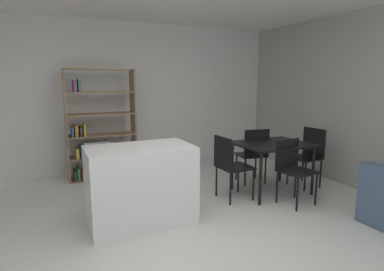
% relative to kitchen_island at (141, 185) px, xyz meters
% --- Properties ---
extents(ground_plane, '(8.70, 8.70, 0.00)m').
position_rel_kitchen_island_xyz_m(ground_plane, '(0.31, -0.65, -0.47)').
color(ground_plane, silver).
extents(back_partition, '(6.34, 0.06, 2.75)m').
position_rel_kitchen_island_xyz_m(back_partition, '(0.31, 2.46, 0.91)').
color(back_partition, white).
rests_on(back_partition, ground_plane).
extents(kitchen_island, '(1.22, 0.71, 0.93)m').
position_rel_kitchen_island_xyz_m(kitchen_island, '(0.00, 0.00, 0.00)').
color(kitchen_island, white).
rests_on(kitchen_island, ground_plane).
extents(open_bookshelf, '(1.15, 0.36, 1.89)m').
position_rel_kitchen_island_xyz_m(open_bookshelf, '(-0.21, 2.05, 0.32)').
color(open_bookshelf, '#997551').
rests_on(open_bookshelf, ground_plane).
extents(dining_table, '(1.08, 0.84, 0.77)m').
position_rel_kitchen_island_xyz_m(dining_table, '(2.10, 0.19, 0.22)').
color(dining_table, black).
rests_on(dining_table, ground_plane).
extents(dining_chair_near, '(0.48, 0.46, 0.88)m').
position_rel_kitchen_island_xyz_m(dining_chair_near, '(2.09, -0.26, 0.07)').
color(dining_chair_near, black).
rests_on(dining_chair_near, ground_plane).
extents(dining_chair_island_side, '(0.46, 0.45, 0.92)m').
position_rel_kitchen_island_xyz_m(dining_chair_island_side, '(1.34, 0.19, 0.09)').
color(dining_chair_island_side, black).
rests_on(dining_chair_island_side, ground_plane).
extents(dining_chair_window_side, '(0.44, 0.45, 0.94)m').
position_rel_kitchen_island_xyz_m(dining_chair_window_side, '(2.85, 0.20, 0.09)').
color(dining_chair_window_side, black).
rests_on(dining_chair_window_side, ground_plane).
extents(dining_chair_far, '(0.48, 0.46, 0.92)m').
position_rel_kitchen_island_xyz_m(dining_chair_far, '(2.09, 0.64, 0.09)').
color(dining_chair_far, black).
rests_on(dining_chair_far, ground_plane).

